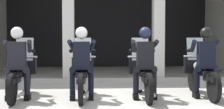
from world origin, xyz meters
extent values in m
plane|color=#A8A59E|center=(0.00, 3.00, 0.00)|extent=(80.00, 80.00, 0.00)
cube|color=black|center=(0.20, 7.65, 1.68)|extent=(9.46, 0.24, 3.36)
cube|color=silver|center=(-1.21, 3.07, 1.46)|extent=(0.35, 0.36, 2.92)
cube|color=silver|center=(1.61, 3.07, 1.46)|extent=(0.35, 0.36, 2.92)
cube|color=#B7B5AD|center=(0.20, 2.57, 0.06)|extent=(9.06, 0.24, 0.12)
cylinder|color=black|center=(-2.06, 0.85, 0.32)|extent=(0.09, 0.64, 0.64)
cylinder|color=black|center=(-2.06, -0.55, 0.32)|extent=(0.09, 0.64, 0.64)
cube|color=black|center=(-2.06, 0.85, 0.53)|extent=(0.14, 0.44, 0.08)
cube|color=silver|center=(-2.06, 0.10, 0.37)|extent=(0.28, 0.44, 0.28)
cube|color=black|center=(-2.06, 0.15, 0.50)|extent=(0.18, 1.24, 0.16)
ellipsoid|color=#1E2338|center=(-2.06, 0.37, 0.68)|extent=(0.26, 0.48, 0.22)
cube|color=black|center=(-2.06, -0.03, 0.57)|extent=(0.24, 0.52, 0.10)
cube|color=black|center=(-2.06, -0.49, 0.50)|extent=(0.16, 0.48, 0.10)
cylinder|color=silver|center=(-2.06, 0.79, 0.56)|extent=(0.05, 0.24, 0.53)
cube|color=black|center=(-2.06, 0.73, 0.70)|extent=(0.52, 0.16, 0.44)
sphere|color=silver|center=(-2.06, 0.83, 0.72)|extent=(0.18, 0.18, 0.18)
cube|color=silver|center=(-2.06, 0.71, 1.07)|extent=(0.40, 0.14, 0.54)
cylinder|color=silver|center=(-2.06, 0.63, 0.90)|extent=(0.62, 0.04, 0.04)
cylinder|color=silver|center=(-1.94, -0.25, 0.18)|extent=(0.07, 0.55, 0.07)
cube|color=black|center=(-2.06, -0.05, 0.97)|extent=(0.36, 0.22, 0.60)
cube|color=#14193F|center=(-2.06, 0.07, 0.99)|extent=(0.05, 0.02, 0.32)
sphere|color=tan|center=(-2.06, -0.03, 1.43)|extent=(0.21, 0.21, 0.21)
sphere|color=silver|center=(-2.06, -0.03, 1.46)|extent=(0.26, 0.26, 0.26)
cylinder|color=black|center=(-1.92, -0.03, 0.66)|extent=(0.26, 0.29, 0.17)
cylinder|color=black|center=(-1.86, -0.03, 0.39)|extent=(0.12, 0.12, 0.53)
cube|color=black|center=(-1.86, -0.02, 0.06)|extent=(0.11, 0.26, 0.12)
cylinder|color=black|center=(-2.20, -0.03, 0.66)|extent=(0.26, 0.29, 0.17)
cylinder|color=black|center=(-2.26, -0.03, 0.39)|extent=(0.12, 0.12, 0.53)
cube|color=black|center=(-2.26, -0.02, 0.06)|extent=(0.11, 0.26, 0.12)
cylinder|color=black|center=(-1.84, 0.18, 1.16)|extent=(0.19, 0.48, 0.31)
sphere|color=black|center=(-1.80, 0.39, 1.05)|extent=(0.09, 0.09, 0.09)
cylinder|color=black|center=(-2.28, 0.18, 1.16)|extent=(0.19, 0.48, 0.31)
sphere|color=black|center=(-2.32, 0.39, 1.05)|extent=(0.09, 0.09, 0.09)
cylinder|color=black|center=(-0.69, 0.81, 0.32)|extent=(0.09, 0.64, 0.64)
cylinder|color=black|center=(-0.69, -0.59, 0.32)|extent=(0.09, 0.64, 0.64)
cube|color=black|center=(-0.69, 0.81, 0.53)|extent=(0.14, 0.44, 0.08)
cube|color=silver|center=(-0.69, 0.06, 0.37)|extent=(0.28, 0.44, 0.28)
cube|color=black|center=(-0.69, 0.11, 0.50)|extent=(0.18, 1.24, 0.16)
ellipsoid|color=black|center=(-0.69, 0.33, 0.68)|extent=(0.26, 0.48, 0.22)
cube|color=black|center=(-0.69, -0.07, 0.57)|extent=(0.24, 0.52, 0.10)
cube|color=black|center=(-0.69, -0.53, 0.50)|extent=(0.16, 0.48, 0.10)
cylinder|color=silver|center=(-0.69, 0.75, 0.56)|extent=(0.05, 0.24, 0.53)
cube|color=black|center=(-0.69, 0.69, 0.70)|extent=(0.52, 0.16, 0.44)
sphere|color=silver|center=(-0.69, 0.79, 0.72)|extent=(0.18, 0.18, 0.18)
cube|color=silver|center=(-0.69, 0.67, 1.07)|extent=(0.40, 0.14, 0.54)
cylinder|color=silver|center=(-0.69, 0.59, 0.90)|extent=(0.62, 0.04, 0.04)
cylinder|color=silver|center=(-0.57, -0.29, 0.18)|extent=(0.07, 0.55, 0.07)
cube|color=black|center=(-0.69, -0.09, 0.97)|extent=(0.36, 0.22, 0.60)
cube|color=#14193F|center=(-0.69, 0.03, 0.99)|extent=(0.05, 0.02, 0.32)
sphere|color=tan|center=(-0.69, -0.07, 1.43)|extent=(0.21, 0.21, 0.21)
sphere|color=silver|center=(-0.69, -0.07, 1.46)|extent=(0.26, 0.26, 0.26)
cylinder|color=black|center=(-0.55, -0.07, 0.66)|extent=(0.26, 0.29, 0.17)
cylinder|color=black|center=(-0.49, -0.07, 0.39)|extent=(0.12, 0.12, 0.53)
cube|color=black|center=(-0.49, -0.06, 0.06)|extent=(0.11, 0.26, 0.12)
cylinder|color=black|center=(-0.83, -0.07, 0.66)|extent=(0.26, 0.29, 0.17)
cylinder|color=black|center=(-0.89, -0.07, 0.39)|extent=(0.12, 0.12, 0.53)
cube|color=black|center=(-0.89, -0.06, 0.06)|extent=(0.11, 0.26, 0.12)
cylinder|color=black|center=(-0.47, 0.14, 1.16)|extent=(0.19, 0.48, 0.31)
sphere|color=black|center=(-0.43, 0.35, 1.05)|extent=(0.09, 0.09, 0.09)
cylinder|color=black|center=(-0.91, 0.14, 1.16)|extent=(0.19, 0.48, 0.31)
sphere|color=black|center=(-0.95, 0.35, 1.05)|extent=(0.09, 0.09, 0.09)
cylinder|color=black|center=(0.69, 0.78, 0.32)|extent=(0.09, 0.64, 0.64)
cylinder|color=black|center=(0.69, -0.62, 0.32)|extent=(0.09, 0.64, 0.64)
cube|color=black|center=(0.69, 0.78, 0.53)|extent=(0.14, 0.44, 0.08)
cube|color=silver|center=(0.69, 0.03, 0.37)|extent=(0.28, 0.44, 0.28)
cube|color=black|center=(0.69, 0.08, 0.50)|extent=(0.18, 1.24, 0.16)
ellipsoid|color=#B2B2B7|center=(0.69, 0.30, 0.68)|extent=(0.26, 0.48, 0.22)
cube|color=black|center=(0.69, -0.10, 0.57)|extent=(0.24, 0.52, 0.10)
cube|color=black|center=(0.69, -0.56, 0.50)|extent=(0.16, 0.48, 0.10)
cylinder|color=silver|center=(0.69, 0.72, 0.56)|extent=(0.05, 0.24, 0.53)
cube|color=black|center=(0.69, 0.66, 0.70)|extent=(0.52, 0.16, 0.44)
sphere|color=silver|center=(0.69, 0.76, 0.72)|extent=(0.18, 0.18, 0.18)
cube|color=silver|center=(0.69, 0.64, 1.07)|extent=(0.40, 0.14, 0.54)
cylinder|color=silver|center=(0.69, 0.56, 0.90)|extent=(0.62, 0.04, 0.04)
cylinder|color=silver|center=(0.81, -0.32, 0.18)|extent=(0.07, 0.55, 0.07)
cube|color=black|center=(0.69, -0.12, 0.97)|extent=(0.36, 0.22, 0.60)
cube|color=black|center=(0.69, 0.00, 0.99)|extent=(0.05, 0.02, 0.32)
sphere|color=#936B51|center=(0.69, -0.10, 1.43)|extent=(0.21, 0.21, 0.21)
sphere|color=#191E38|center=(0.69, -0.10, 1.46)|extent=(0.26, 0.26, 0.26)
cylinder|color=black|center=(0.83, -0.10, 0.66)|extent=(0.26, 0.29, 0.17)
cylinder|color=black|center=(0.89, -0.10, 0.39)|extent=(0.12, 0.12, 0.53)
cube|color=black|center=(0.89, -0.09, 0.06)|extent=(0.11, 0.26, 0.12)
cylinder|color=black|center=(0.55, -0.10, 0.66)|extent=(0.26, 0.29, 0.17)
cylinder|color=black|center=(0.49, -0.10, 0.39)|extent=(0.12, 0.12, 0.53)
cube|color=black|center=(0.49, -0.09, 0.06)|extent=(0.11, 0.26, 0.12)
cylinder|color=black|center=(0.91, 0.11, 1.16)|extent=(0.19, 0.48, 0.31)
sphere|color=black|center=(0.95, 0.32, 1.05)|extent=(0.09, 0.09, 0.09)
cylinder|color=black|center=(0.47, 0.11, 1.16)|extent=(0.19, 0.48, 0.31)
sphere|color=black|center=(0.43, 0.32, 1.05)|extent=(0.09, 0.09, 0.09)
cylinder|color=black|center=(2.06, 0.87, 0.32)|extent=(0.09, 0.64, 0.64)
cylinder|color=black|center=(2.06, -0.53, 0.32)|extent=(0.09, 0.64, 0.64)
cube|color=black|center=(2.06, 0.87, 0.53)|extent=(0.14, 0.44, 0.08)
cube|color=silver|center=(2.06, 0.12, 0.37)|extent=(0.28, 0.44, 0.28)
cube|color=black|center=(2.06, 0.17, 0.50)|extent=(0.18, 1.24, 0.16)
ellipsoid|color=#B2B2B7|center=(2.06, 0.39, 0.68)|extent=(0.26, 0.48, 0.22)
cube|color=black|center=(2.06, -0.01, 0.57)|extent=(0.24, 0.52, 0.10)
cube|color=black|center=(2.06, -0.47, 0.50)|extent=(0.16, 0.48, 0.10)
cylinder|color=silver|center=(2.06, 0.81, 0.56)|extent=(0.05, 0.24, 0.53)
cube|color=black|center=(2.06, 0.75, 0.70)|extent=(0.52, 0.16, 0.44)
sphere|color=silver|center=(2.06, 0.85, 0.72)|extent=(0.18, 0.18, 0.18)
cube|color=silver|center=(2.06, 0.73, 1.07)|extent=(0.40, 0.14, 0.54)
cylinder|color=silver|center=(2.06, 0.65, 0.90)|extent=(0.62, 0.04, 0.04)
cylinder|color=silver|center=(2.18, -0.23, 0.18)|extent=(0.07, 0.55, 0.07)
cube|color=black|center=(2.06, -0.03, 0.97)|extent=(0.36, 0.22, 0.60)
cube|color=black|center=(2.06, 0.09, 0.99)|extent=(0.05, 0.02, 0.32)
sphere|color=#936B51|center=(2.06, -0.01, 1.43)|extent=(0.21, 0.21, 0.21)
sphere|color=black|center=(2.06, -0.01, 1.46)|extent=(0.26, 0.26, 0.26)
cylinder|color=black|center=(2.20, -0.01, 0.66)|extent=(0.26, 0.29, 0.17)
cylinder|color=black|center=(2.26, -0.01, 0.39)|extent=(0.12, 0.12, 0.53)
cube|color=black|center=(2.26, 0.00, 0.06)|extent=(0.11, 0.26, 0.12)
cylinder|color=black|center=(1.92, -0.01, 0.66)|extent=(0.26, 0.29, 0.17)
cylinder|color=black|center=(1.86, -0.01, 0.39)|extent=(0.12, 0.12, 0.53)
cube|color=black|center=(1.86, 0.00, 0.06)|extent=(0.11, 0.26, 0.12)
cylinder|color=black|center=(2.28, 0.20, 1.16)|extent=(0.19, 0.48, 0.31)
sphere|color=black|center=(2.32, 0.41, 1.05)|extent=(0.09, 0.09, 0.09)
cylinder|color=black|center=(1.84, 0.20, 1.16)|extent=(0.19, 0.48, 0.31)
sphere|color=black|center=(1.80, 0.41, 1.05)|extent=(0.09, 0.09, 0.09)
camera|label=1|loc=(-0.43, -7.02, 1.39)|focal=51.59mm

